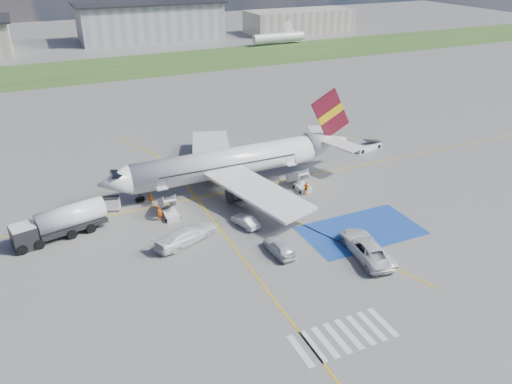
# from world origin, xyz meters

# --- Properties ---
(ground) EXTENTS (400.00, 400.00, 0.00)m
(ground) POSITION_xyz_m (0.00, 0.00, 0.00)
(ground) COLOR #60605E
(ground) RESTS_ON ground
(grass_strip) EXTENTS (400.00, 30.00, 0.01)m
(grass_strip) POSITION_xyz_m (0.00, 95.00, 0.01)
(grass_strip) COLOR #2D4C1E
(grass_strip) RESTS_ON ground
(taxiway_line_main) EXTENTS (120.00, 0.20, 0.01)m
(taxiway_line_main) POSITION_xyz_m (0.00, 12.00, 0.01)
(taxiway_line_main) COLOR gold
(taxiway_line_main) RESTS_ON ground
(taxiway_line_cross) EXTENTS (0.20, 60.00, 0.01)m
(taxiway_line_cross) POSITION_xyz_m (-5.00, -10.00, 0.01)
(taxiway_line_cross) COLOR gold
(taxiway_line_cross) RESTS_ON ground
(taxiway_line_diag) EXTENTS (20.71, 56.45, 0.01)m
(taxiway_line_diag) POSITION_xyz_m (0.00, 12.00, 0.01)
(taxiway_line_diag) COLOR gold
(taxiway_line_diag) RESTS_ON ground
(staging_box) EXTENTS (14.00, 8.00, 0.01)m
(staging_box) POSITION_xyz_m (10.00, -4.00, 0.01)
(staging_box) COLOR navy
(staging_box) RESTS_ON ground
(crosswalk) EXTENTS (9.00, 4.00, 0.01)m
(crosswalk) POSITION_xyz_m (-1.80, -18.00, 0.01)
(crosswalk) COLOR silver
(crosswalk) RESTS_ON ground
(terminal_centre) EXTENTS (48.00, 18.00, 12.00)m
(terminal_centre) POSITION_xyz_m (20.00, 135.00, 6.00)
(terminal_centre) COLOR gray
(terminal_centre) RESTS_ON ground
(terminal_east) EXTENTS (40.00, 16.00, 8.00)m
(terminal_east) POSITION_xyz_m (75.00, 128.00, 4.00)
(terminal_east) COLOR gray
(terminal_east) RESTS_ON ground
(airliner) EXTENTS (36.81, 32.95, 11.92)m
(airliner) POSITION_xyz_m (1.51, 14.00, 3.39)
(airliner) COLOR silver
(airliner) RESTS_ON ground
(airstairs_fwd) EXTENTS (1.90, 5.20, 3.60)m
(airstairs_fwd) POSITION_xyz_m (-9.50, 8.70, 0.62)
(airstairs_fwd) COLOR silver
(airstairs_fwd) RESTS_ON ground
(airstairs_aft) EXTENTS (1.90, 5.20, 3.60)m
(airstairs_aft) POSITION_xyz_m (9.00, 8.70, 0.62)
(airstairs_aft) COLOR silver
(airstairs_aft) RESTS_ON ground
(fuel_tanker) EXTENTS (10.69, 4.93, 3.53)m
(fuel_tanker) POSITION_xyz_m (-22.09, 9.37, 1.49)
(fuel_tanker) COLOR black
(fuel_tanker) RESTS_ON ground
(gpu_cart) EXTENTS (2.37, 1.88, 1.73)m
(gpu_cart) POSITION_xyz_m (-15.71, 13.42, 0.78)
(gpu_cart) COLOR silver
(gpu_cart) RESTS_ON ground
(belt_loader) EXTENTS (5.79, 2.99, 1.67)m
(belt_loader) POSITION_xyz_m (26.14, 17.07, 0.42)
(belt_loader) COLOR silver
(belt_loader) RESTS_ON ground
(car_silver_a) EXTENTS (2.21, 4.87, 1.62)m
(car_silver_a) POSITION_xyz_m (-0.99, -4.32, 0.81)
(car_silver_a) COLOR silver
(car_silver_a) RESTS_ON ground
(car_silver_b) EXTENTS (2.47, 4.24, 1.32)m
(car_silver_b) POSITION_xyz_m (-1.99, 2.65, 0.66)
(car_silver_b) COLOR silver
(car_silver_b) RESTS_ON ground
(van_white_a) EXTENTS (3.97, 6.99, 2.48)m
(van_white_a) POSITION_xyz_m (7.38, -8.47, 1.24)
(van_white_a) COLOR silver
(van_white_a) RESTS_ON ground
(van_white_b) EXTENTS (6.57, 4.57, 2.38)m
(van_white_b) POSITION_xyz_m (-9.35, 2.19, 1.19)
(van_white_b) COLOR silver
(van_white_b) RESTS_ON ground
(crew_fwd) EXTENTS (0.83, 0.69, 1.93)m
(crew_fwd) POSITION_xyz_m (-10.84, 8.23, 0.97)
(crew_fwd) COLOR #E3540B
(crew_fwd) RESTS_ON ground
(crew_nose) EXTENTS (0.93, 0.95, 1.54)m
(crew_nose) POSITION_xyz_m (-10.89, 12.93, 0.77)
(crew_nose) COLOR orange
(crew_nose) RESTS_ON ground
(crew_aft) EXTENTS (0.98, 1.19, 1.90)m
(crew_aft) POSITION_xyz_m (8.76, 6.86, 0.95)
(crew_aft) COLOR orange
(crew_aft) RESTS_ON ground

